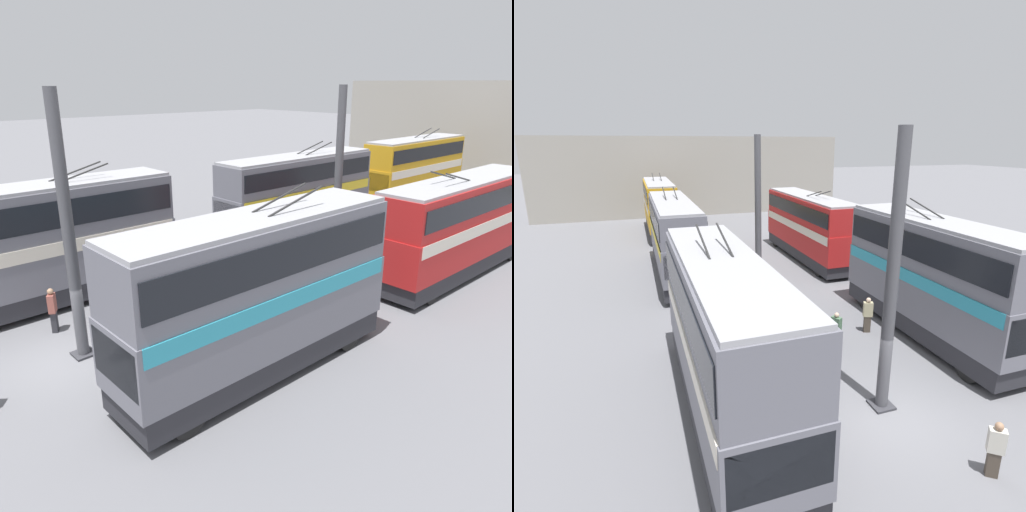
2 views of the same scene
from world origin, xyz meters
TOP-DOWN VIEW (x-y plane):
  - ground_plane at (0.00, 0.00)m, footprint 240.00×240.00m
  - depot_back_wall at (39.15, 0.00)m, footprint 0.50×36.00m
  - support_column_near at (0.70, 0.00)m, footprint 0.72×0.72m
  - support_column_far at (14.45, 0.00)m, footprint 0.72×0.72m
  - bus_left_near at (4.48, -4.92)m, footprint 9.92×2.54m
  - bus_left_far at (17.66, -4.92)m, footprint 11.39×2.54m
  - bus_right_near at (2.07, 4.92)m, footprint 10.12×2.54m
  - bus_right_mid at (16.83, 4.92)m, footprint 11.19×2.54m
  - bus_right_far at (30.15, 4.92)m, footprint 10.48×2.54m
  - person_aisle_foreground at (-2.73, -1.07)m, footprint 0.45×0.48m
  - person_by_left_row at (5.59, -2.50)m, footprint 0.37×0.48m
  - person_by_right_row at (0.65, 2.37)m, footprint 0.43×0.48m
  - person_aisle_midway at (4.82, -0.47)m, footprint 0.48×0.40m
  - oil_drum at (7.12, 2.30)m, footprint 0.62×0.62m

SIDE VIEW (x-z plane):
  - ground_plane at x=0.00m, z-range 0.00..0.00m
  - oil_drum at x=7.12m, z-range 0.00..0.88m
  - person_aisle_midway at x=4.82m, z-range 0.04..1.61m
  - person_aisle_foreground at x=-2.73m, z-range 0.04..1.68m
  - person_by_left_row at x=5.59m, z-range 0.05..1.74m
  - person_by_right_row at x=0.65m, z-range 0.06..1.84m
  - bus_left_far at x=17.66m, z-range 0.02..5.41m
  - bus_right_mid at x=16.83m, z-range 0.03..5.61m
  - bus_right_far at x=30.15m, z-range 0.03..5.65m
  - bus_right_near at x=2.07m, z-range 0.04..5.85m
  - bus_left_near at x=4.48m, z-range 0.06..6.00m
  - support_column_near at x=0.70m, z-range -0.12..8.82m
  - support_column_far at x=14.45m, z-range -0.12..8.82m
  - depot_back_wall at x=39.15m, z-range 0.00..9.18m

